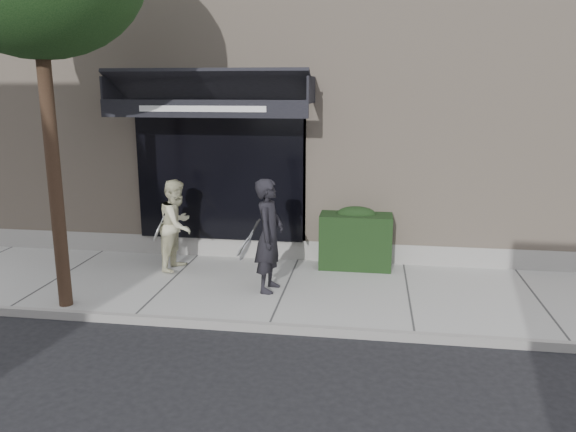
# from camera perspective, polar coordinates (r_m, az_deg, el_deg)

# --- Properties ---
(ground) EXTENTS (80.00, 80.00, 0.00)m
(ground) POSITION_cam_1_polar(r_m,az_deg,el_deg) (9.47, -0.20, -7.84)
(ground) COLOR black
(ground) RESTS_ON ground
(sidewalk) EXTENTS (20.00, 3.00, 0.12)m
(sidewalk) POSITION_cam_1_polar(r_m,az_deg,el_deg) (9.45, -0.20, -7.50)
(sidewalk) COLOR #A2A29C
(sidewalk) RESTS_ON ground
(curb) EXTENTS (20.00, 0.10, 0.14)m
(curb) POSITION_cam_1_polar(r_m,az_deg,el_deg) (8.03, -1.93, -11.26)
(curb) COLOR gray
(curb) RESTS_ON ground
(building_facade) EXTENTS (14.30, 8.04, 5.64)m
(building_facade) POSITION_cam_1_polar(r_m,az_deg,el_deg) (13.79, 2.96, 10.33)
(building_facade) COLOR tan
(building_facade) RESTS_ON ground
(hedge) EXTENTS (1.30, 0.70, 1.14)m
(hedge) POSITION_cam_1_polar(r_m,az_deg,el_deg) (10.36, 6.89, -2.27)
(hedge) COLOR black
(hedge) RESTS_ON sidewalk
(pedestrian_front) EXTENTS (0.69, 0.89, 1.84)m
(pedestrian_front) POSITION_cam_1_polar(r_m,az_deg,el_deg) (9.00, -1.95, -2.01)
(pedestrian_front) COLOR black
(pedestrian_front) RESTS_ON sidewalk
(pedestrian_back) EXTENTS (0.75, 0.87, 1.65)m
(pedestrian_back) POSITION_cam_1_polar(r_m,az_deg,el_deg) (10.30, -11.19, -0.88)
(pedestrian_back) COLOR beige
(pedestrian_back) RESTS_ON sidewalk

